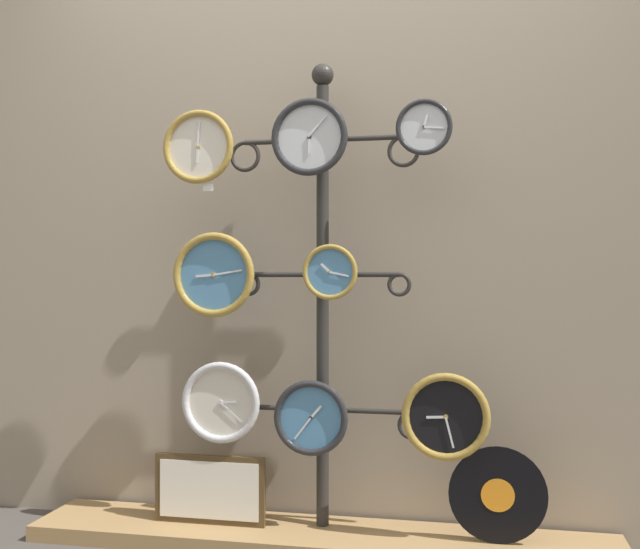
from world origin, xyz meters
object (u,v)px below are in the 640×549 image
at_px(display_stand, 323,369).
at_px(clock_bottom_left, 221,402).
at_px(clock_top_right, 424,127).
at_px(clock_top_center, 310,137).
at_px(clock_middle_left, 214,275).
at_px(picture_frame, 209,490).
at_px(clock_top_left, 199,147).
at_px(clock_bottom_right, 446,417).
at_px(clock_bottom_center, 311,418).
at_px(vinyl_record, 498,495).
at_px(clock_middle_center, 330,272).

xyz_separation_m(display_stand, clock_bottom_left, (-0.38, -0.08, -0.12)).
bearing_deg(clock_top_right, clock_top_center, -176.71).
relative_size(clock_top_center, clock_middle_left, 0.89).
bearing_deg(clock_middle_left, clock_bottom_left, 12.02).
bearing_deg(picture_frame, clock_middle_left, -32.19).
bearing_deg(clock_top_left, clock_bottom_right, -0.43).
height_order(display_stand, picture_frame, display_stand).
relative_size(clock_middle_left, clock_bottom_left, 1.05).
relative_size(display_stand, clock_middle_left, 5.61).
relative_size(clock_top_right, clock_bottom_left, 0.66).
bearing_deg(clock_bottom_center, clock_bottom_right, -2.84).
height_order(vinyl_record, picture_frame, vinyl_record).
bearing_deg(clock_top_right, clock_middle_center, -178.82).
relative_size(clock_top_center, clock_top_right, 1.41).
bearing_deg(clock_middle_center, picture_frame, 179.47).
xyz_separation_m(clock_bottom_left, picture_frame, (-0.05, 0.01, -0.34)).
bearing_deg(clock_bottom_right, picture_frame, 177.77).
relative_size(clock_bottom_center, picture_frame, 0.64).
height_order(clock_bottom_right, picture_frame, clock_bottom_right).
xyz_separation_m(display_stand, clock_top_right, (0.39, -0.07, 0.89)).
xyz_separation_m(clock_middle_center, clock_bottom_left, (-0.42, -0.00, -0.49)).
distance_m(display_stand, vinyl_record, 0.78).
bearing_deg(display_stand, clock_top_center, -107.08).
relative_size(clock_top_right, clock_bottom_right, 0.66).
xyz_separation_m(display_stand, clock_top_center, (-0.03, -0.10, 0.87)).
bearing_deg(clock_bottom_center, clock_top_right, 1.78).
xyz_separation_m(display_stand, clock_middle_left, (-0.40, -0.09, 0.36)).
bearing_deg(clock_bottom_right, display_stand, 166.77).
height_order(clock_middle_center, picture_frame, clock_middle_center).
bearing_deg(clock_middle_center, clock_top_left, -177.34).
bearing_deg(clock_middle_left, clock_middle_center, 1.21).
relative_size(display_stand, picture_frame, 4.15).
distance_m(display_stand, picture_frame, 0.63).
bearing_deg(clock_top_right, clock_bottom_center, -178.22).
height_order(clock_top_center, vinyl_record, clock_top_center).
distance_m(clock_middle_left, picture_frame, 0.82).
bearing_deg(clock_middle_center, clock_bottom_left, -179.49).
bearing_deg(clock_top_right, clock_bottom_left, -179.19).
distance_m(clock_top_left, clock_middle_left, 0.49).
xyz_separation_m(clock_top_right, clock_middle_left, (-0.79, -0.02, -0.53)).
xyz_separation_m(clock_top_center, clock_middle_center, (0.07, 0.02, -0.50)).
bearing_deg(clock_bottom_center, display_stand, 72.51).
height_order(clock_bottom_center, picture_frame, clock_bottom_center).
bearing_deg(clock_bottom_right, clock_top_right, 154.34).
relative_size(clock_top_right, vinyl_record, 0.60).
height_order(clock_top_right, vinyl_record, clock_top_right).
distance_m(clock_top_left, clock_top_right, 0.85).
xyz_separation_m(clock_top_center, clock_top_right, (0.42, 0.02, 0.02)).
distance_m(clock_middle_center, clock_bottom_center, 0.54).
distance_m(clock_middle_center, picture_frame, 0.96).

